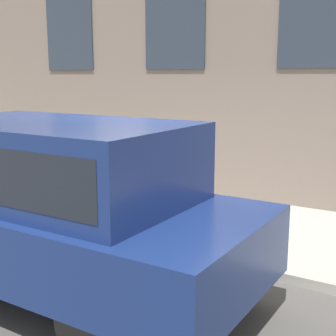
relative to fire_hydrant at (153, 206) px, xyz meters
The scene contains 5 objects.
ground_plane 0.71m from the fire_hydrant, 152.17° to the right, with size 80.00×80.00×0.00m, color #514F4C.
sidewalk 1.08m from the fire_hydrant, 13.89° to the right, with size 2.83×60.00×0.12m.
fire_hydrant is the anchor object (origin of this frame).
person 0.52m from the fire_hydrant, 65.87° to the right, with size 0.28×0.18×1.14m.
parked_truck_navy_near 2.01m from the fire_hydrant, behind, with size 1.94×4.67×1.85m.
Camera 1 is at (-4.87, -3.31, 2.31)m, focal length 50.00 mm.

